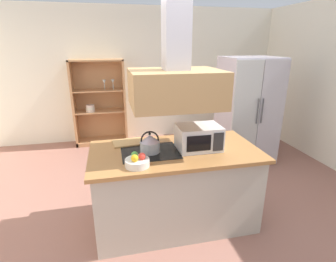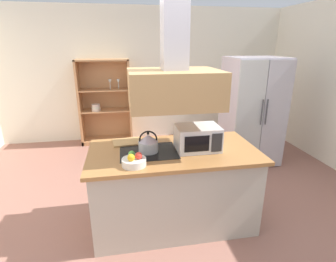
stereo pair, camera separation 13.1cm
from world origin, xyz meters
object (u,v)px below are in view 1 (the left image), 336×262
object	(u,v)px
cutting_board	(128,142)
microwave	(199,137)
refrigerator	(247,111)
fruit_bowl	(137,161)
kettle	(150,143)
dish_cabinet	(100,107)

from	to	relation	value
cutting_board	microwave	xyz separation A→B (m)	(0.74, -0.33, 0.12)
refrigerator	fruit_bowl	distance (m)	2.70
cutting_board	microwave	size ratio (longest dim) A/B	0.74
kettle	cutting_board	distance (m)	0.38
cutting_board	fruit_bowl	distance (m)	0.62
kettle	microwave	world-z (taller)	microwave
refrigerator	kettle	size ratio (longest dim) A/B	7.68
cutting_board	fruit_bowl	bearing A→B (deg)	-86.13
kettle	fruit_bowl	distance (m)	0.35
refrigerator	dish_cabinet	xyz separation A→B (m)	(-2.50, 1.41, -0.14)
dish_cabinet	microwave	distance (m)	3.08
refrigerator	dish_cabinet	bearing A→B (deg)	150.58
kettle	fruit_bowl	size ratio (longest dim) A/B	1.00
microwave	fruit_bowl	distance (m)	0.76
refrigerator	cutting_board	world-z (taller)	refrigerator
dish_cabinet	microwave	xyz separation A→B (m)	(1.13, -2.86, 0.28)
microwave	dish_cabinet	bearing A→B (deg)	111.56
kettle	dish_cabinet	bearing A→B (deg)	101.89
cutting_board	refrigerator	bearing A→B (deg)	27.81
microwave	cutting_board	bearing A→B (deg)	156.06
dish_cabinet	refrigerator	bearing A→B (deg)	-29.42
microwave	fruit_bowl	xyz separation A→B (m)	(-0.70, -0.29, -0.08)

